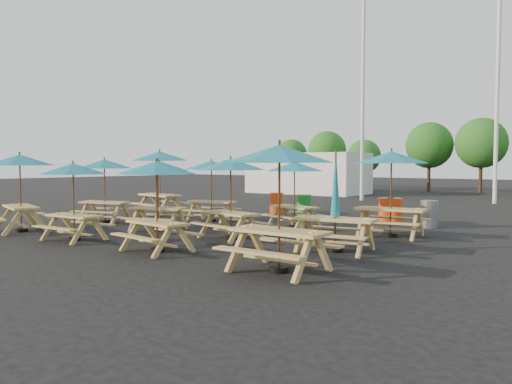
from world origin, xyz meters
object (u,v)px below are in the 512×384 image
Objects in this scene: picnic_unit_0 at (20,165)px; picnic_unit_4 at (158,170)px; picnic_unit_7 at (231,169)px; waste_bin_2 at (394,211)px; picnic_unit_1 at (104,168)px; picnic_unit_3 at (73,174)px; picnic_unit_10 at (335,210)px; waste_bin_3 at (387,211)px; picnic_unit_2 at (160,160)px; waste_bin_4 at (429,214)px; picnic_unit_6 at (157,173)px; waste_bin_0 at (277,204)px; picnic_unit_5 at (211,169)px; waste_bin_1 at (304,206)px; picnic_unit_8 at (295,171)px; picnic_unit_11 at (391,163)px; picnic_unit_9 at (279,162)px.

picnic_unit_0 is 1.07× the size of picnic_unit_4.
picnic_unit_7 is 2.58× the size of waste_bin_2.
picnic_unit_1 reaches higher than picnic_unit_7.
picnic_unit_7 is at bearing 37.83° from picnic_unit_3.
picnic_unit_10 is 2.71× the size of waste_bin_3.
picnic_unit_2 is 2.92× the size of waste_bin_4.
waste_bin_3 and waste_bin_4 have the same top height.
picnic_unit_7 is (2.87, 0.04, 0.04)m from picnic_unit_4.
waste_bin_3 is (-1.25, 6.07, -0.54)m from picnic_unit_10.
picnic_unit_0 reaches higher than picnic_unit_3.
picnic_unit_6 reaches higher than waste_bin_0.
picnic_unit_5 is 2.57× the size of waste_bin_4.
picnic_unit_6 is 8.65m from waste_bin_1.
waste_bin_1 is 1.00× the size of waste_bin_4.
picnic_unit_4 is at bearing -94.58° from picnic_unit_5.
picnic_unit_3 is 10.42m from waste_bin_2.
picnic_unit_3 is at bearing -103.78° from picnic_unit_8.
picnic_unit_2 is 9.45m from picnic_unit_11.
picnic_unit_7 is 0.93× the size of picnic_unit_9.
picnic_unit_8 is 3.99m from waste_bin_2.
picnic_unit_7 is at bearing -144.15° from picnic_unit_11.
picnic_unit_0 reaches higher than waste_bin_2.
picnic_unit_2 reaches higher than waste_bin_1.
picnic_unit_9 is 2.77× the size of waste_bin_0.
picnic_unit_8 is at bearing -140.81° from waste_bin_4.
picnic_unit_3 is at bearing -114.30° from picnic_unit_4.
picnic_unit_7 is (5.95, -0.27, -0.01)m from picnic_unit_1.
picnic_unit_5 is (2.74, 5.52, -0.14)m from picnic_unit_0.
picnic_unit_0 is 5.68m from picnic_unit_2.
waste_bin_1 is (4.65, 5.64, -1.48)m from picnic_unit_1.
waste_bin_0 is (0.31, 9.01, -1.36)m from picnic_unit_3.
picnic_unit_7 is at bearing -53.13° from picnic_unit_5.
picnic_unit_11 is 3.69m from waste_bin_3.
picnic_unit_4 is at bearing -128.41° from waste_bin_3.
picnic_unit_5 is 2.57× the size of waste_bin_0.
picnic_unit_3 is at bearing -179.48° from picnic_unit_9.
waste_bin_1 is (4.70, 8.61, -1.59)m from picnic_unit_0.
waste_bin_1 is (-1.43, 2.92, -1.40)m from picnic_unit_8.
picnic_unit_3 is at bearing -102.12° from waste_bin_1.
waste_bin_4 is (0.10, 8.37, -1.66)m from picnic_unit_9.
picnic_unit_1 is 2.73m from picnic_unit_2.
picnic_unit_6 is (5.86, -2.82, -0.08)m from picnic_unit_1.
waste_bin_1 is at bearing 104.67° from picnic_unit_6.
waste_bin_1 is (-4.51, 5.93, -0.54)m from picnic_unit_10.
picnic_unit_7 is 0.94× the size of picnic_unit_11.
waste_bin_0 is (-6.15, 3.23, -1.65)m from picnic_unit_11.
picnic_unit_9 reaches higher than picnic_unit_6.
picnic_unit_6 is (2.78, -2.51, -0.03)m from picnic_unit_4.
picnic_unit_7 is 6.51m from waste_bin_3.
picnic_unit_5 is 6.58m from picnic_unit_11.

